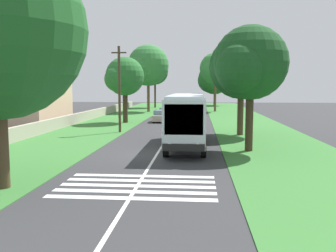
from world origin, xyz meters
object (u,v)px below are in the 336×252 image
object	(u,v)px
roadside_tree_right_0	(215,69)
utility_pole	(119,88)
roadside_tree_left_0	(154,72)
roadside_building	(32,90)
trailing_car_1	(166,113)
coach_bus	(187,117)
roadside_tree_right_3	(239,69)
roadside_tree_right_1	(214,79)
roadside_tree_left_1	(124,78)
trailing_minibus_0	(194,101)
trailing_car_2	(172,109)
trailing_car_0	(161,116)
roadside_tree_right_2	(249,65)
roadside_tree_left_2	(147,66)

from	to	relation	value
roadside_tree_right_0	utility_pole	xyz separation A→B (m)	(-30.62, 10.11, -3.13)
roadside_tree_left_0	roadside_building	size ratio (longest dim) A/B	0.90
trailing_car_1	roadside_tree_right_0	xyz separation A→B (m)	(12.97, -7.32, 6.63)
coach_bus	roadside_tree_right_3	size ratio (longest dim) A/B	1.27
roadside_tree_right_1	roadside_tree_right_3	world-z (taller)	roadside_tree_right_1
roadside_tree_left_1	trailing_minibus_0	bearing A→B (deg)	-16.09
roadside_tree_left_0	trailing_car_2	bearing A→B (deg)	-163.05
trailing_car_0	trailing_car_2	xyz separation A→B (m)	(14.66, -0.35, 0.00)
coach_bus	roadside_tree_right_2	size ratio (longest dim) A/B	1.35
trailing_car_2	roadside_tree_right_3	xyz separation A→B (m)	(-26.83, -7.76, 5.19)
trailing_car_2	roadside_tree_left_1	world-z (taller)	roadside_tree_left_1
trailing_car_0	roadside_tree_left_2	distance (m)	19.56
roadside_tree_left_1	roadside_tree_right_3	xyz separation A→B (m)	(-10.41, -12.31, 0.48)
roadside_tree_left_0	utility_pole	world-z (taller)	roadside_tree_left_0
trailing_car_2	roadside_tree_right_3	size ratio (longest dim) A/B	0.49
roadside_tree_right_0	roadside_tree_right_2	size ratio (longest dim) A/B	1.22
roadside_building	roadside_tree_right_3	bearing A→B (deg)	-112.84
roadside_tree_left_2	roadside_tree_right_3	xyz separation A→B (m)	(-29.94, -12.23, -1.88)
roadside_tree_right_3	utility_pole	xyz separation A→B (m)	(1.09, 10.89, -1.68)
trailing_car_1	trailing_car_2	distance (m)	8.10
trailing_car_0	roadside_tree_right_3	bearing A→B (deg)	-146.32
roadside_tree_right_3	roadside_tree_right_0	bearing A→B (deg)	1.40
trailing_minibus_0	roadside_tree_right_0	bearing A→B (deg)	-150.48
trailing_car_0	roadside_tree_right_3	xyz separation A→B (m)	(-12.17, -8.11, 5.19)
trailing_car_0	roadside_tree_right_0	bearing A→B (deg)	-20.59
roadside_tree_right_0	roadside_tree_right_3	distance (m)	31.75
trailing_car_0	roadside_tree_right_1	size ratio (longest dim) A/B	0.43
trailing_car_0	roadside_tree_right_3	world-z (taller)	roadside_tree_right_3
coach_bus	trailing_car_0	bearing A→B (deg)	11.26
roadside_tree_right_2	roadside_tree_right_1	bearing A→B (deg)	-0.13
trailing_car_1	trailing_minibus_0	xyz separation A→B (m)	(19.28, -3.75, 0.88)
trailing_car_2	roadside_tree_right_1	size ratio (longest dim) A/B	0.43
trailing_car_0	roadside_tree_left_0	size ratio (longest dim) A/B	0.43
roadside_tree_left_1	roadside_tree_right_0	xyz separation A→B (m)	(21.30, -11.54, 1.93)
roadside_tree_right_1	utility_pole	world-z (taller)	roadside_tree_right_1
trailing_minibus_0	utility_pole	xyz separation A→B (m)	(-36.93, 6.54, 2.63)
utility_pole	roadside_tree_right_0	bearing A→B (deg)	-18.27
trailing_car_0	roadside_tree_left_0	distance (m)	31.45
roadside_tree_right_1	utility_pole	size ratio (longest dim) A/B	1.24
trailing_car_1	utility_pole	xyz separation A→B (m)	(-17.65, 2.78, 3.51)
roadside_tree_right_1	utility_pole	bearing A→B (deg)	168.19
roadside_tree_right_3	roadside_tree_right_1	bearing A→B (deg)	0.18
trailing_car_2	roadside_tree_left_1	xyz separation A→B (m)	(-16.42, 4.55, 4.71)
trailing_car_2	trailing_minibus_0	size ratio (longest dim) A/B	0.72
trailing_car_0	roadside_tree_right_0	world-z (taller)	roadside_tree_right_0
coach_bus	roadside_building	world-z (taller)	roadside_building
roadside_tree_left_0	roadside_tree_left_1	xyz separation A→B (m)	(-32.20, -0.26, -1.86)
trailing_car_0	roadside_tree_left_1	distance (m)	6.55
roadside_tree_right_0	roadside_building	xyz separation A→B (m)	(-21.86, 22.62, -3.44)
coach_bus	trailing_minibus_0	xyz separation A→B (m)	(44.76, 0.00, -0.60)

